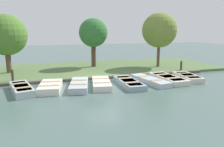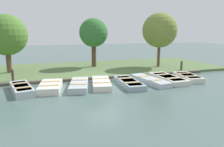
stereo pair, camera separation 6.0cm
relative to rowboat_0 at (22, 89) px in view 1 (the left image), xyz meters
The scene contains 16 objects.
ground_plane 5.15m from the rowboat_0, 101.25° to the left, with size 80.00×80.00×0.00m, color #4C6660.
shore_bank 7.84m from the rowboat_0, 139.95° to the left, with size 8.00×24.00×0.19m.
dock_walkway 5.58m from the rowboat_0, 115.30° to the left, with size 1.31×17.37×0.18m.
rowboat_0 is the anchor object (origin of this frame).
rowboat_1 1.59m from the rowboat_0, 88.65° to the left, with size 2.76×1.60×0.42m.
rowboat_2 3.28m from the rowboat_0, 88.46° to the left, with size 3.19×1.67×0.39m.
rowboat_3 4.69m from the rowboat_0, 89.22° to the left, with size 3.13×1.65×0.38m.
rowboat_4 6.44m from the rowboat_0, 86.49° to the left, with size 3.36×1.21×0.35m.
rowboat_5 8.05m from the rowboat_0, 88.75° to the left, with size 3.61×1.49×0.35m.
rowboat_6 9.49m from the rowboat_0, 89.44° to the left, with size 3.42×1.32×0.36m.
rowboat_7 11.09m from the rowboat_0, 89.46° to the left, with size 2.91×1.55×0.37m.
mooring_post_near 2.46m from the rowboat_0, 163.12° to the right, with size 0.17×0.17×0.99m.
mooring_post_far 12.46m from the rowboat_0, 100.80° to the left, with size 0.17×0.17×0.99m.
park_tree_far_left 6.45m from the rowboat_0, 166.73° to the right, with size 3.14×3.14×4.70m.
park_tree_left 9.12m from the rowboat_0, 138.41° to the left, with size 2.57×2.57×4.55m.
park_tree_center 12.72m from the rowboat_0, 112.25° to the left, with size 3.11×3.11×5.04m.
Camera 1 is at (14.04, -3.80, 3.49)m, focal length 35.00 mm.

